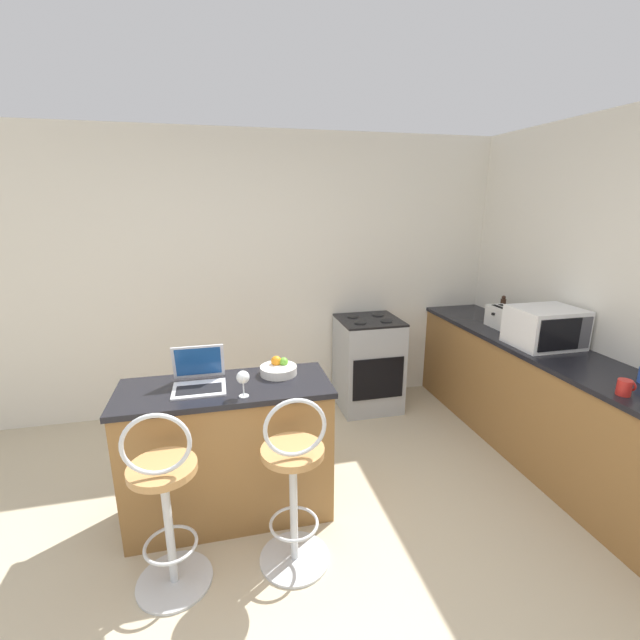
% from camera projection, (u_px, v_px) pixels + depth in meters
% --- Properties ---
extents(ground_plane, '(20.00, 20.00, 0.00)m').
position_uv_depth(ground_plane, '(294.00, 626.00, 2.06)').
color(ground_plane, '#BCAD8E').
extents(wall_back, '(12.00, 0.06, 2.60)m').
position_uv_depth(wall_back, '(246.00, 277.00, 4.02)').
color(wall_back, silver).
rests_on(wall_back, ground_plane).
extents(breakfast_bar, '(1.28, 0.52, 0.90)m').
position_uv_depth(breakfast_bar, '(229.00, 451.00, 2.71)').
color(breakfast_bar, olive).
rests_on(breakfast_bar, ground_plane).
extents(counter_right, '(0.59, 2.96, 0.90)m').
position_uv_depth(counter_right, '(545.00, 405.00, 3.33)').
color(counter_right, olive).
rests_on(counter_right, ground_plane).
extents(bar_stool_near, '(0.40, 0.40, 1.05)m').
position_uv_depth(bar_stool_near, '(166.00, 505.00, 2.15)').
color(bar_stool_near, silver).
rests_on(bar_stool_near, ground_plane).
extents(bar_stool_far, '(0.40, 0.40, 1.05)m').
position_uv_depth(bar_stool_far, '(294.00, 486.00, 2.30)').
color(bar_stool_far, silver).
rests_on(bar_stool_far, ground_plane).
extents(laptop, '(0.31, 0.29, 0.24)m').
position_uv_depth(laptop, '(199.00, 377.00, 2.58)').
color(laptop, silver).
rests_on(laptop, breakfast_bar).
extents(microwave, '(0.49, 0.40, 0.30)m').
position_uv_depth(microwave, '(545.00, 327.00, 3.28)').
color(microwave, white).
rests_on(microwave, counter_right).
extents(toaster, '(0.19, 0.27, 0.19)m').
position_uv_depth(toaster, '(502.00, 317.00, 3.77)').
color(toaster, silver).
rests_on(toaster, counter_right).
extents(stove_range, '(0.57, 0.57, 0.91)m').
position_uv_depth(stove_range, '(368.00, 363.00, 4.19)').
color(stove_range, '#9EA3A8').
rests_on(stove_range, ground_plane).
extents(mug_red, '(0.10, 0.08, 0.09)m').
position_uv_depth(mug_red, '(625.00, 387.00, 2.46)').
color(mug_red, red).
rests_on(mug_red, counter_right).
extents(pepper_mill, '(0.05, 0.05, 0.24)m').
position_uv_depth(pepper_mill, '(502.00, 309.00, 3.99)').
color(pepper_mill, '#331E14').
rests_on(pepper_mill, counter_right).
extents(wine_glass_tall, '(0.08, 0.08, 0.16)m').
position_uv_depth(wine_glass_tall, '(243.00, 378.00, 2.42)').
color(wine_glass_tall, silver).
rests_on(wine_glass_tall, breakfast_bar).
extents(fruit_bowl, '(0.24, 0.24, 0.11)m').
position_uv_depth(fruit_bowl, '(278.00, 368.00, 2.76)').
color(fruit_bowl, silver).
rests_on(fruit_bowl, breakfast_bar).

